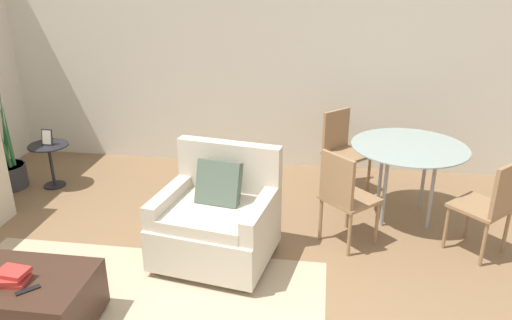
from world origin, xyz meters
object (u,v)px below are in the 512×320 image
at_px(ottoman, 31,301).
at_px(book_stack, 12,276).
at_px(picture_frame, 47,137).
at_px(side_table, 50,157).
at_px(dining_chair_near_right, 491,202).
at_px(dining_chair_far_left, 342,145).
at_px(potted_plant, 6,167).
at_px(tv_remote_primary, 28,290).
at_px(armchair, 217,220).
at_px(dining_chair_near_left, 344,193).
at_px(dining_table, 409,154).

bearing_deg(ottoman, book_stack, -150.79).
relative_size(book_stack, picture_frame, 1.23).
bearing_deg(book_stack, picture_frame, 114.01).
xyz_separation_m(side_table, dining_chair_near_right, (4.51, -0.81, 0.16)).
relative_size(ottoman, dining_chair_far_left, 0.93).
xyz_separation_m(potted_plant, dining_chair_far_left, (3.76, 0.53, 0.27)).
distance_m(tv_remote_primary, dining_chair_near_right, 3.68).
bearing_deg(ottoman, armchair, 44.47).
distance_m(side_table, picture_frame, 0.24).
relative_size(armchair, potted_plant, 0.89).
bearing_deg(potted_plant, armchair, -22.15).
bearing_deg(dining_chair_far_left, armchair, -123.39).
height_order(potted_plant, dining_chair_near_left, potted_plant).
distance_m(ottoman, dining_chair_near_left, 2.62).
relative_size(book_stack, side_table, 0.43).
bearing_deg(ottoman, picture_frame, 115.92).
distance_m(picture_frame, dining_table, 3.89).
bearing_deg(dining_chair_near_left, dining_table, 45.00).
bearing_deg(dining_table, dining_chair_near_left, -135.00).
xyz_separation_m(book_stack, picture_frame, (-1.03, 2.31, 0.14)).
bearing_deg(dining_chair_near_left, dining_chair_far_left, 90.00).
distance_m(book_stack, dining_table, 3.56).
bearing_deg(armchair, picture_frame, 151.48).
distance_m(potted_plant, dining_table, 4.41).
distance_m(potted_plant, dining_chair_near_right, 5.06).
bearing_deg(potted_plant, tv_remote_primary, -53.71).
distance_m(tv_remote_primary, side_table, 2.67).
bearing_deg(book_stack, dining_chair_near_left, 33.78).
distance_m(armchair, dining_chair_near_left, 1.14).
relative_size(book_stack, tv_remote_primary, 1.56).
distance_m(potted_plant, picture_frame, 0.61).
relative_size(armchair, picture_frame, 5.99).
relative_size(potted_plant, dining_table, 1.07).
bearing_deg(dining_chair_far_left, picture_frame, -172.52).
distance_m(book_stack, dining_chair_near_left, 2.69).
height_order(armchair, dining_chair_near_right, armchair).
xyz_separation_m(armchair, dining_chair_far_left, (1.07, 1.62, 0.15)).
bearing_deg(dining_chair_near_left, side_table, 166.03).
bearing_deg(dining_chair_near_right, dining_table, 135.00).
bearing_deg(armchair, tv_remote_primary, -130.28).
xyz_separation_m(book_stack, side_table, (-1.03, 2.31, -0.09)).
height_order(armchair, potted_plant, potted_plant).
height_order(dining_chair_near_right, dining_chair_far_left, same).
height_order(dining_table, dining_chair_near_left, dining_chair_near_left).
distance_m(picture_frame, dining_chair_near_left, 3.37).
bearing_deg(dining_chair_near_right, ottoman, -156.86).
xyz_separation_m(tv_remote_primary, dining_table, (2.70, 2.20, 0.26)).
height_order(side_table, dining_chair_near_right, dining_chair_near_right).
distance_m(ottoman, potted_plant, 2.70).
relative_size(armchair, dining_chair_near_left, 1.18).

